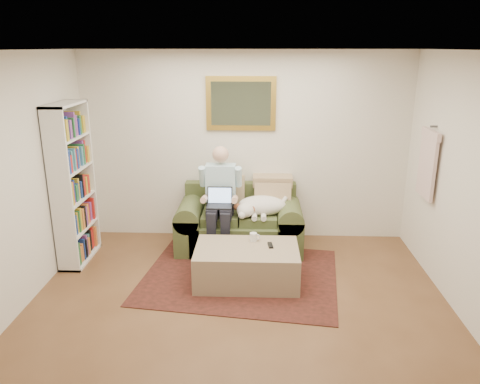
# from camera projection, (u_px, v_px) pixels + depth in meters

# --- Properties ---
(room_shell) EXTENTS (4.51, 5.00, 2.61)m
(room_shell) POSITION_uv_depth(u_px,v_px,m) (238.00, 194.00, 4.41)
(room_shell) COLOR brown
(room_shell) RESTS_ON ground
(rug) EXTENTS (2.47, 2.08, 0.01)m
(rug) POSITION_uv_depth(u_px,v_px,m) (240.00, 276.00, 5.60)
(rug) COLOR black
(rug) RESTS_ON room_shell
(sofa) EXTENTS (1.66, 0.85, 1.00)m
(sofa) POSITION_uv_depth(u_px,v_px,m) (240.00, 227.00, 6.33)
(sofa) COLOR #434927
(sofa) RESTS_ON room_shell
(seated_man) EXTENTS (0.55, 0.78, 1.40)m
(seated_man) POSITION_uv_depth(u_px,v_px,m) (220.00, 202.00, 6.07)
(seated_man) COLOR #8CCCD8
(seated_man) RESTS_ON sofa
(laptop) EXTENTS (0.32, 0.26, 0.23)m
(laptop) POSITION_uv_depth(u_px,v_px,m) (220.00, 201.00, 6.00)
(laptop) COLOR black
(laptop) RESTS_ON seated_man
(sleeping_dog) EXTENTS (0.69, 0.43, 0.25)m
(sleeping_dog) POSITION_uv_depth(u_px,v_px,m) (262.00, 205.00, 6.13)
(sleeping_dog) COLOR white
(sleeping_dog) RESTS_ON sofa
(ottoman) EXTENTS (1.18, 0.76, 0.43)m
(ottoman) POSITION_uv_depth(u_px,v_px,m) (247.00, 265.00, 5.41)
(ottoman) COLOR tan
(ottoman) RESTS_ON room_shell
(coffee_mug) EXTENTS (0.08, 0.08, 0.10)m
(coffee_mug) POSITION_uv_depth(u_px,v_px,m) (253.00, 237.00, 5.52)
(coffee_mug) COLOR white
(coffee_mug) RESTS_ON ottoman
(tv_remote) EXTENTS (0.07, 0.15, 0.02)m
(tv_remote) POSITION_uv_depth(u_px,v_px,m) (270.00, 245.00, 5.39)
(tv_remote) COLOR black
(tv_remote) RESTS_ON ottoman
(bookshelf) EXTENTS (0.28, 0.80, 2.00)m
(bookshelf) POSITION_uv_depth(u_px,v_px,m) (73.00, 185.00, 5.77)
(bookshelf) COLOR white
(bookshelf) RESTS_ON room_shell
(wall_mirror) EXTENTS (0.94, 0.04, 0.72)m
(wall_mirror) POSITION_uv_depth(u_px,v_px,m) (241.00, 104.00, 6.26)
(wall_mirror) COLOR gold
(wall_mirror) RESTS_ON room_shell
(hanging_shirt) EXTENTS (0.06, 0.52, 0.90)m
(hanging_shirt) POSITION_uv_depth(u_px,v_px,m) (428.00, 160.00, 5.50)
(hanging_shirt) COLOR beige
(hanging_shirt) RESTS_ON room_shell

